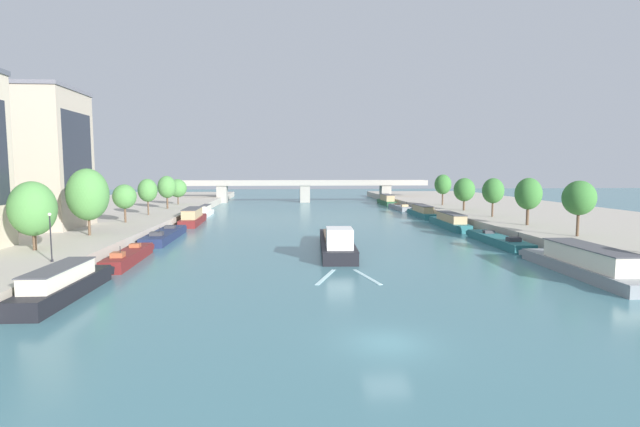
{
  "coord_description": "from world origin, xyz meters",
  "views": [
    {
      "loc": [
        -5.45,
        -24.04,
        9.43
      ],
      "look_at": [
        0.0,
        49.66,
        2.38
      ],
      "focal_mm": 25.94,
      "sensor_mm": 36.0,
      "label": 1
    }
  ],
  "objects_px": {
    "tree_right_third": "(579,198)",
    "tree_left_nearest": "(167,187)",
    "moored_boat_left_end": "(64,284)",
    "tree_left_midway": "(178,188)",
    "tree_left_distant": "(148,190)",
    "tree_right_far": "(443,184)",
    "moored_boat_left_second": "(206,211)",
    "tree_left_end_of_row": "(88,195)",
    "barge_midriver": "(337,243)",
    "moored_boat_left_gap_after": "(193,217)",
    "tree_right_past_mid": "(493,191)",
    "tree_left_past_mid": "(33,209)",
    "tree_right_by_lamp": "(464,190)",
    "moored_boat_right_end": "(400,207)",
    "tree_left_second": "(125,197)",
    "moored_boat_right_gap_after": "(586,263)",
    "moored_boat_left_midway": "(129,256)",
    "bridge_far": "(305,188)",
    "tree_right_end_of_row": "(528,194)",
    "moored_boat_right_upstream": "(498,240)",
    "moored_boat_right_far": "(450,221)",
    "moored_boat_left_far": "(165,235)",
    "lamppost_left_bank": "(51,235)",
    "moored_boat_right_near": "(387,200)",
    "moored_boat_right_downstream": "(422,212)"
  },
  "relations": [
    {
      "from": "moored_boat_right_gap_after",
      "to": "tree_right_by_lamp",
      "type": "xyz_separation_m",
      "value": [
        7.35,
        47.18,
        4.44
      ]
    },
    {
      "from": "moored_boat_left_midway",
      "to": "moored_boat_left_gap_after",
      "type": "height_order",
      "value": "moored_boat_left_gap_after"
    },
    {
      "from": "moored_boat_right_downstream",
      "to": "tree_right_by_lamp",
      "type": "relative_size",
      "value": 2.35
    },
    {
      "from": "moored_boat_left_gap_after",
      "to": "tree_right_by_lamp",
      "type": "relative_size",
      "value": 2.35
    },
    {
      "from": "moored_boat_right_gap_after",
      "to": "moored_boat_right_end",
      "type": "xyz_separation_m",
      "value": [
        0.39,
        68.66,
        -0.62
      ]
    },
    {
      "from": "moored_boat_right_end",
      "to": "lamppost_left_bank",
      "type": "bearing_deg",
      "value": -124.93
    },
    {
      "from": "moored_boat_right_near",
      "to": "tree_right_past_mid",
      "type": "relative_size",
      "value": 2.28
    },
    {
      "from": "moored_boat_left_midway",
      "to": "tree_right_end_of_row",
      "type": "bearing_deg",
      "value": 16.25
    },
    {
      "from": "tree_right_end_of_row",
      "to": "moored_boat_right_upstream",
      "type": "bearing_deg",
      "value": -138.46
    },
    {
      "from": "moored_boat_left_end",
      "to": "tree_right_end_of_row",
      "type": "distance_m",
      "value": 57.67
    },
    {
      "from": "tree_right_past_mid",
      "to": "bridge_far",
      "type": "height_order",
      "value": "tree_right_past_mid"
    },
    {
      "from": "moored_boat_right_gap_after",
      "to": "tree_left_midway",
      "type": "bearing_deg",
      "value": 127.22
    },
    {
      "from": "moored_boat_right_far",
      "to": "tree_right_end_of_row",
      "type": "height_order",
      "value": "tree_right_end_of_row"
    },
    {
      "from": "barge_midriver",
      "to": "moored_boat_left_gap_after",
      "type": "bearing_deg",
      "value": 127.43
    },
    {
      "from": "moored_boat_left_gap_after",
      "to": "moored_boat_right_end",
      "type": "bearing_deg",
      "value": 31.44
    },
    {
      "from": "tree_left_distant",
      "to": "moored_boat_right_near",
      "type": "bearing_deg",
      "value": 38.71
    },
    {
      "from": "tree_right_third",
      "to": "tree_right_far",
      "type": "xyz_separation_m",
      "value": [
        0.33,
        47.88,
        0.04
      ]
    },
    {
      "from": "barge_midriver",
      "to": "moored_boat_left_second",
      "type": "height_order",
      "value": "barge_midriver"
    },
    {
      "from": "moored_boat_right_gap_after",
      "to": "barge_midriver",
      "type": "bearing_deg",
      "value": 146.75
    },
    {
      "from": "moored_boat_left_end",
      "to": "tree_left_midway",
      "type": "bearing_deg",
      "value": 96.32
    },
    {
      "from": "tree_right_past_mid",
      "to": "moored_boat_left_far",
      "type": "bearing_deg",
      "value": -168.35
    },
    {
      "from": "tree_right_third",
      "to": "tree_left_nearest",
      "type": "bearing_deg",
      "value": 143.44
    },
    {
      "from": "moored_boat_left_second",
      "to": "tree_left_end_of_row",
      "type": "height_order",
      "value": "tree_left_end_of_row"
    },
    {
      "from": "moored_boat_left_end",
      "to": "tree_left_nearest",
      "type": "distance_m",
      "value": 60.26
    },
    {
      "from": "tree_left_past_mid",
      "to": "tree_left_second",
      "type": "relative_size",
      "value": 1.19
    },
    {
      "from": "barge_midriver",
      "to": "moored_boat_left_midway",
      "type": "bearing_deg",
      "value": -168.22
    },
    {
      "from": "moored_boat_left_gap_after",
      "to": "tree_right_past_mid",
      "type": "relative_size",
      "value": 2.28
    },
    {
      "from": "moored_boat_left_second",
      "to": "tree_left_past_mid",
      "type": "distance_m",
      "value": 49.97
    },
    {
      "from": "moored_boat_left_gap_after",
      "to": "lamppost_left_bank",
      "type": "bearing_deg",
      "value": -95.25
    },
    {
      "from": "barge_midriver",
      "to": "tree_left_end_of_row",
      "type": "height_order",
      "value": "tree_left_end_of_row"
    },
    {
      "from": "bridge_far",
      "to": "moored_boat_left_gap_after",
      "type": "bearing_deg",
      "value": -112.39
    },
    {
      "from": "barge_midriver",
      "to": "moored_boat_left_end",
      "type": "xyz_separation_m",
      "value": [
        -22.13,
        -17.81,
        0.01
      ]
    },
    {
      "from": "moored_boat_right_end",
      "to": "tree_right_third",
      "type": "distance_m",
      "value": 56.75
    },
    {
      "from": "moored_boat_left_end",
      "to": "moored_boat_left_gap_after",
      "type": "xyz_separation_m",
      "value": [
        0.22,
        46.43,
        0.12
      ]
    },
    {
      "from": "moored_boat_right_end",
      "to": "tree_left_second",
      "type": "xyz_separation_m",
      "value": [
        -50.8,
        -37.38,
        4.92
      ]
    },
    {
      "from": "moored_boat_left_second",
      "to": "tree_left_nearest",
      "type": "distance_m",
      "value": 9.0
    },
    {
      "from": "tree_left_nearest",
      "to": "tree_left_end_of_row",
      "type": "bearing_deg",
      "value": -89.54
    },
    {
      "from": "moored_boat_right_far",
      "to": "tree_right_past_mid",
      "type": "bearing_deg",
      "value": 9.26
    },
    {
      "from": "moored_boat_right_far",
      "to": "tree_left_end_of_row",
      "type": "distance_m",
      "value": 52.65
    },
    {
      "from": "barge_midriver",
      "to": "moored_boat_left_gap_after",
      "type": "xyz_separation_m",
      "value": [
        -21.91,
        28.62,
        0.14
      ]
    },
    {
      "from": "tree_left_nearest",
      "to": "moored_boat_left_second",
      "type": "bearing_deg",
      "value": 8.96
    },
    {
      "from": "moored_boat_right_downstream",
      "to": "moored_boat_right_near",
      "type": "relative_size",
      "value": 1.0
    },
    {
      "from": "moored_boat_right_downstream",
      "to": "tree_left_nearest",
      "type": "relative_size",
      "value": 2.23
    },
    {
      "from": "moored_boat_right_gap_after",
      "to": "tree_left_end_of_row",
      "type": "xyz_separation_m",
      "value": [
        -50.02,
        17.72,
        5.34
      ]
    },
    {
      "from": "barge_midriver",
      "to": "tree_left_past_mid",
      "type": "xyz_separation_m",
      "value": [
        -30.16,
        -6.12,
        4.63
      ]
    },
    {
      "from": "tree_right_end_of_row",
      "to": "lamppost_left_bank",
      "type": "height_order",
      "value": "tree_right_end_of_row"
    },
    {
      "from": "moored_boat_right_far",
      "to": "tree_right_far",
      "type": "height_order",
      "value": "tree_right_far"
    },
    {
      "from": "moored_boat_left_gap_after",
      "to": "moored_boat_right_end",
      "type": "xyz_separation_m",
      "value": [
        43.14,
        26.37,
        -0.66
      ]
    },
    {
      "from": "tree_left_distant",
      "to": "tree_right_far",
      "type": "xyz_separation_m",
      "value": [
        58.18,
        17.75,
        0.32
      ]
    },
    {
      "from": "tree_left_past_mid",
      "to": "tree_right_third",
      "type": "xyz_separation_m",
      "value": [
        58.44,
        5.09,
        0.45
      ]
    }
  ]
}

